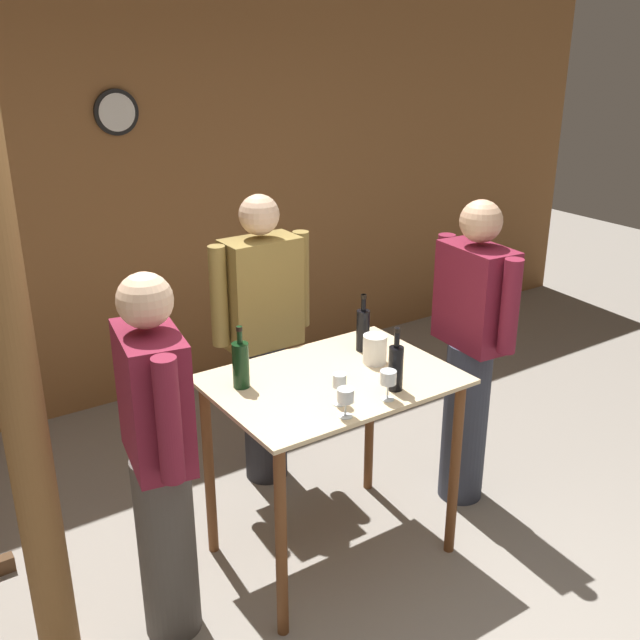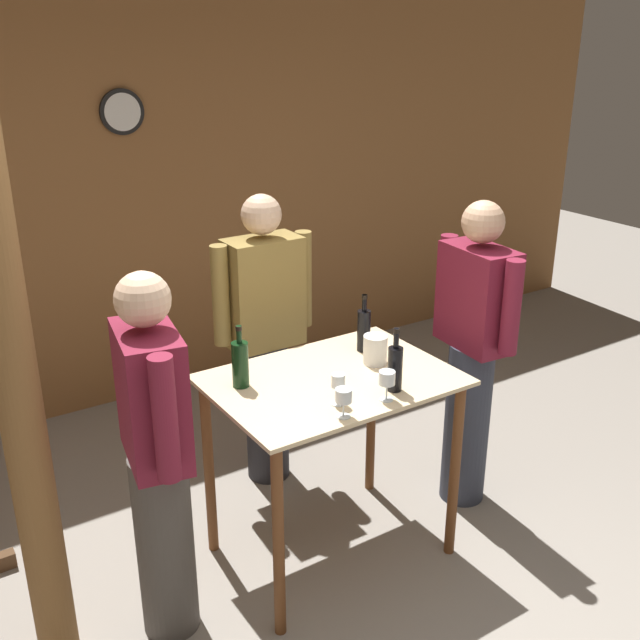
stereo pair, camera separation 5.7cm
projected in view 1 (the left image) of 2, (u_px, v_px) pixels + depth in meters
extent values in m
plane|color=gray|center=(391.00, 631.00, 3.24)|extent=(14.00, 14.00, 0.00)
cube|color=brown|center=(130.00, 205.00, 4.86)|extent=(8.40, 0.05, 2.70)
cylinder|color=black|center=(116.00, 112.00, 4.59)|extent=(0.28, 0.03, 0.28)
cylinder|color=white|center=(117.00, 112.00, 4.58)|extent=(0.23, 0.01, 0.23)
cube|color=beige|center=(332.00, 380.00, 3.39)|extent=(1.09, 0.78, 0.02)
cylinder|color=brown|center=(281.00, 543.00, 3.06)|extent=(0.05, 0.05, 0.93)
cylinder|color=brown|center=(455.00, 470.00, 3.57)|extent=(0.05, 0.05, 0.93)
cylinder|color=brown|center=(209.00, 469.00, 3.57)|extent=(0.05, 0.05, 0.93)
cylinder|color=brown|center=(370.00, 414.00, 4.07)|extent=(0.05, 0.05, 0.93)
cylinder|color=brown|center=(14.00, 361.00, 2.61)|extent=(0.16, 0.16, 2.70)
cylinder|color=black|center=(241.00, 365.00, 3.27)|extent=(0.07, 0.07, 0.21)
cylinder|color=black|center=(240.00, 335.00, 3.22)|extent=(0.02, 0.02, 0.08)
cylinder|color=black|center=(239.00, 329.00, 3.21)|extent=(0.03, 0.03, 0.02)
cylinder|color=black|center=(396.00, 369.00, 3.25)|extent=(0.07, 0.07, 0.20)
cylinder|color=black|center=(397.00, 338.00, 3.19)|extent=(0.02, 0.02, 0.09)
cylinder|color=black|center=(397.00, 330.00, 3.18)|extent=(0.03, 0.03, 0.02)
cylinder|color=black|center=(363.00, 330.00, 3.65)|extent=(0.07, 0.07, 0.21)
cylinder|color=black|center=(364.00, 303.00, 3.59)|extent=(0.02, 0.02, 0.08)
cylinder|color=black|center=(364.00, 296.00, 3.58)|extent=(0.03, 0.03, 0.02)
cylinder|color=silver|center=(345.00, 416.00, 3.05)|extent=(0.06, 0.06, 0.00)
cylinder|color=silver|center=(345.00, 409.00, 3.04)|extent=(0.01, 0.01, 0.07)
cylinder|color=silver|center=(346.00, 395.00, 3.02)|extent=(0.07, 0.07, 0.06)
cylinder|color=silver|center=(339.00, 403.00, 3.16)|extent=(0.06, 0.06, 0.00)
cylinder|color=silver|center=(339.00, 395.00, 3.14)|extent=(0.01, 0.01, 0.08)
cylinder|color=silver|center=(340.00, 380.00, 3.12)|extent=(0.06, 0.06, 0.06)
cylinder|color=silver|center=(387.00, 399.00, 3.19)|extent=(0.06, 0.06, 0.00)
cylinder|color=silver|center=(388.00, 391.00, 3.18)|extent=(0.01, 0.01, 0.07)
cylinder|color=silver|center=(388.00, 377.00, 3.16)|extent=(0.07, 0.07, 0.06)
cylinder|color=white|center=(375.00, 349.00, 3.52)|extent=(0.11, 0.11, 0.14)
cylinder|color=#333847|center=(465.00, 422.00, 4.02)|extent=(0.24, 0.24, 0.91)
cube|color=maroon|center=(475.00, 296.00, 3.75)|extent=(0.25, 0.42, 0.52)
sphere|color=tan|center=(481.00, 221.00, 3.61)|extent=(0.21, 0.21, 0.21)
cylinder|color=maroon|center=(444.00, 278.00, 3.95)|extent=(0.09, 0.09, 0.47)
cylinder|color=maroon|center=(510.00, 307.00, 3.54)|extent=(0.09, 0.09, 0.47)
cylinder|color=#232328|center=(265.00, 411.00, 4.22)|extent=(0.24, 0.24, 0.82)
cube|color=olive|center=(261.00, 293.00, 3.96)|extent=(0.40, 0.22, 0.59)
sphere|color=beige|center=(259.00, 215.00, 3.80)|extent=(0.21, 0.21, 0.21)
cylinder|color=olive|center=(301.00, 279.00, 4.08)|extent=(0.09, 0.09, 0.53)
cylinder|color=olive|center=(219.00, 296.00, 3.82)|extent=(0.09, 0.09, 0.53)
cylinder|color=#4C4742|center=(167.00, 546.00, 3.11)|extent=(0.24, 0.24, 0.85)
cube|color=maroon|center=(154.00, 398.00, 2.85)|extent=(0.29, 0.43, 0.54)
sphere|color=beige|center=(145.00, 300.00, 2.71)|extent=(0.21, 0.21, 0.21)
cylinder|color=maroon|center=(169.00, 421.00, 2.63)|extent=(0.09, 0.09, 0.49)
cylinder|color=maroon|center=(140.00, 366.00, 3.06)|extent=(0.09, 0.09, 0.49)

